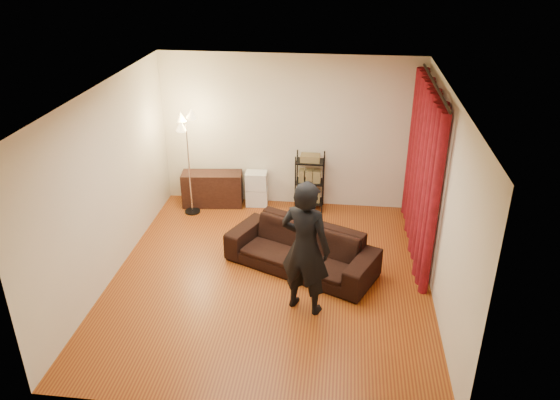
# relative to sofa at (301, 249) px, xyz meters

# --- Properties ---
(floor) EXTENTS (5.00, 5.00, 0.00)m
(floor) POSITION_rel_sofa_xyz_m (-0.41, -0.31, -0.32)
(floor) COLOR #8C4513
(floor) RESTS_ON ground
(ceiling) EXTENTS (5.00, 5.00, 0.00)m
(ceiling) POSITION_rel_sofa_xyz_m (-0.41, -0.31, 2.38)
(ceiling) COLOR white
(ceiling) RESTS_ON ground
(wall_back) EXTENTS (5.00, 0.00, 5.00)m
(wall_back) POSITION_rel_sofa_xyz_m (-0.41, 2.19, 1.03)
(wall_back) COLOR beige
(wall_back) RESTS_ON ground
(wall_front) EXTENTS (5.00, 0.00, 5.00)m
(wall_front) POSITION_rel_sofa_xyz_m (-0.41, -2.81, 1.03)
(wall_front) COLOR beige
(wall_front) RESTS_ON ground
(wall_left) EXTENTS (0.00, 5.00, 5.00)m
(wall_left) POSITION_rel_sofa_xyz_m (-2.66, -0.31, 1.03)
(wall_left) COLOR beige
(wall_left) RESTS_ON ground
(wall_right) EXTENTS (0.00, 5.00, 5.00)m
(wall_right) POSITION_rel_sofa_xyz_m (1.84, -0.31, 1.03)
(wall_right) COLOR beige
(wall_right) RESTS_ON ground
(curtain_rod) EXTENTS (0.04, 2.65, 0.04)m
(curtain_rod) POSITION_rel_sofa_xyz_m (1.74, 0.81, 2.26)
(curtain_rod) COLOR black
(curtain_rod) RESTS_ON wall_right
(curtain) EXTENTS (0.22, 2.65, 2.55)m
(curtain) POSITION_rel_sofa_xyz_m (1.72, 0.81, 0.96)
(curtain) COLOR maroon
(curtain) RESTS_ON ground
(sofa) EXTENTS (2.35, 1.68, 0.64)m
(sofa) POSITION_rel_sofa_xyz_m (0.00, 0.00, 0.00)
(sofa) COLOR black
(sofa) RESTS_ON ground
(person) EXTENTS (0.78, 0.64, 1.82)m
(person) POSITION_rel_sofa_xyz_m (0.12, -0.95, 0.59)
(person) COLOR black
(person) RESTS_ON ground
(media_cabinet) EXTENTS (1.10, 0.52, 0.62)m
(media_cabinet) POSITION_rel_sofa_xyz_m (-1.77, 1.91, -0.01)
(media_cabinet) COLOR black
(media_cabinet) RESTS_ON ground
(storage_boxes) EXTENTS (0.40, 0.33, 0.64)m
(storage_boxes) POSITION_rel_sofa_xyz_m (-0.98, 2.00, 0.00)
(storage_boxes) COLOR silver
(storage_boxes) RESTS_ON ground
(wire_shelf) EXTENTS (0.55, 0.45, 1.05)m
(wire_shelf) POSITION_rel_sofa_xyz_m (-0.02, 1.96, 0.20)
(wire_shelf) COLOR black
(wire_shelf) RESTS_ON ground
(floor_lamp) EXTENTS (0.34, 0.34, 1.81)m
(floor_lamp) POSITION_rel_sofa_xyz_m (-2.07, 1.56, 0.59)
(floor_lamp) COLOR silver
(floor_lamp) RESTS_ON ground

